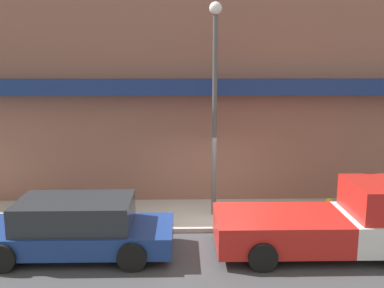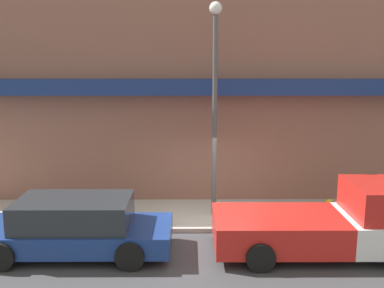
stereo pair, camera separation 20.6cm
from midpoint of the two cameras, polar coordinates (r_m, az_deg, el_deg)
name	(u,v)px [view 1 (the left image)]	position (r m, az deg, el deg)	size (l,w,h in m)	color
ground_plane	(215,233)	(12.17, 2.55, -11.75)	(80.00, 80.00, 0.00)	#38383A
sidewalk	(212,214)	(13.35, 2.18, -9.37)	(36.00, 2.59, 0.13)	#ADA89E
building	(208,79)	(15.32, 1.73, 8.60)	(19.80, 3.80, 9.41)	brown
pickup_truck	(337,222)	(11.33, 18.23, -9.85)	(5.27, 2.19, 1.77)	silver
parked_car	(76,227)	(11.08, -15.74, -10.66)	(4.74, 2.04, 1.40)	navy
fire_hydrant	(328,210)	(13.13, 17.29, -8.35)	(0.21, 0.21, 0.68)	yellow
street_lamp	(215,88)	(12.40, 2.59, 7.47)	(0.36, 0.36, 6.20)	#4C4C4C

